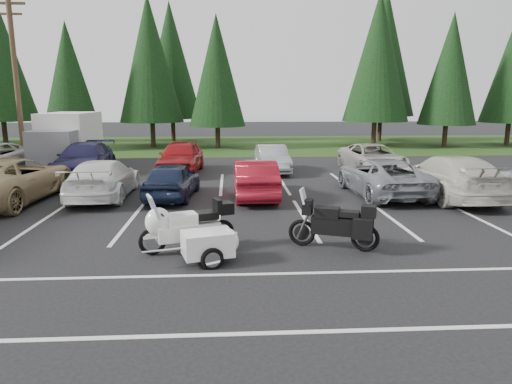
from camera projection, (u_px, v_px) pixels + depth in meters
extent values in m
plane|color=black|center=(200.00, 229.00, 13.08)|extent=(120.00, 120.00, 0.00)
cube|color=#1B3611|center=(219.00, 145.00, 36.55)|extent=(80.00, 16.00, 0.01)
cube|color=gray|center=(251.00, 124.00, 67.08)|extent=(70.00, 50.00, 0.02)
cylinder|color=#473321|center=(17.00, 82.00, 23.34)|extent=(0.26, 0.26, 9.00)
cube|color=#473321|center=(8.00, 3.00, 22.57)|extent=(1.60, 0.12, 0.12)
cube|color=#473321|center=(9.00, 14.00, 22.67)|extent=(1.20, 0.10, 0.10)
cube|color=silver|center=(204.00, 212.00, 15.04)|extent=(32.00, 16.00, 0.01)
cylinder|color=#332316|center=(4.00, 129.00, 34.19)|extent=(0.36, 0.36, 2.78)
cylinder|color=#332316|center=(73.00, 135.00, 33.20)|extent=(0.36, 0.36, 2.11)
cone|color=black|center=(69.00, 75.00, 32.34)|extent=(3.87, 3.87, 7.48)
cylinder|color=#332316|center=(153.00, 130.00, 34.92)|extent=(0.36, 0.36, 2.62)
cone|color=black|center=(150.00, 59.00, 33.86)|extent=(4.80, 4.80, 9.27)
cylinder|color=#332316|center=(218.00, 133.00, 33.97)|extent=(0.36, 0.36, 2.26)
cone|color=black|center=(217.00, 71.00, 33.06)|extent=(4.14, 4.14, 7.99)
cylinder|color=#332316|center=(374.00, 129.00, 35.09)|extent=(0.36, 0.36, 2.69)
cone|color=black|center=(378.00, 57.00, 34.01)|extent=(4.93, 4.93, 9.52)
cylinder|color=#332316|center=(445.00, 131.00, 35.15)|extent=(0.36, 0.36, 2.33)
cone|color=black|center=(450.00, 69.00, 34.20)|extent=(4.27, 4.27, 8.24)
cylinder|color=#332316|center=(508.00, 129.00, 36.23)|extent=(0.36, 0.36, 2.47)
cylinder|color=#332316|center=(173.00, 125.00, 39.47)|extent=(0.36, 0.36, 2.71)
cone|color=black|center=(171.00, 61.00, 38.37)|extent=(4.97, 4.97, 9.61)
cylinder|color=#332316|center=(380.00, 124.00, 39.77)|extent=(0.36, 0.36, 3.00)
cone|color=black|center=(384.00, 52.00, 38.55)|extent=(5.50, 5.50, 10.62)
imported|color=#A0875D|center=(10.00, 179.00, 16.46)|extent=(3.20, 6.07, 1.63)
imported|color=white|center=(103.00, 179.00, 17.13)|extent=(2.09, 5.00, 1.44)
imported|color=#17203A|center=(172.00, 180.00, 17.05)|extent=(1.98, 4.15, 1.37)
imported|color=maroon|center=(255.00, 178.00, 17.18)|extent=(1.59, 4.40, 1.44)
imported|color=gray|center=(382.00, 177.00, 17.57)|extent=(2.65, 5.28, 1.44)
imported|color=beige|center=(450.00, 177.00, 17.07)|extent=(2.35, 5.63, 1.62)
imported|color=#1D1A42|center=(84.00, 159.00, 22.10)|extent=(2.30, 5.40, 1.55)
imported|color=maroon|center=(181.00, 157.00, 22.72)|extent=(2.19, 4.88, 1.63)
imported|color=gray|center=(272.00, 159.00, 23.04)|extent=(1.61, 4.15, 1.35)
imported|color=#B6AFA7|center=(373.00, 158.00, 23.19)|extent=(2.77, 5.23, 1.40)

